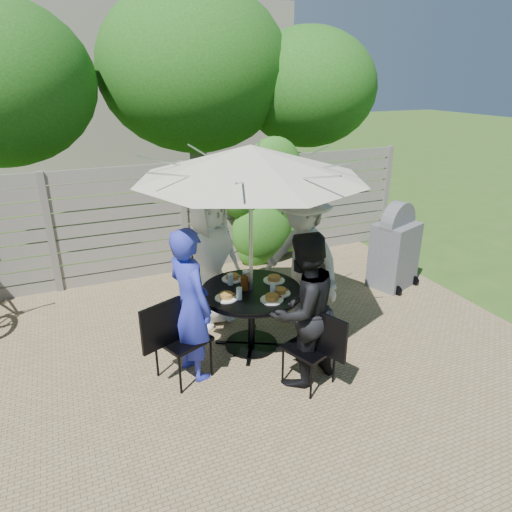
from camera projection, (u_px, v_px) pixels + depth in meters
name	position (u px, v px, depth m)	size (l,w,h in m)	color
backyard_envelope	(118.00, 92.00, 13.02)	(60.00, 60.00, 5.00)	#30541A
patio_table	(251.00, 307.00, 5.40)	(1.48, 1.48, 0.78)	black
umbrella	(251.00, 162.00, 4.76)	(3.14, 3.14, 2.43)	silver
chair_back	(206.00, 300.00, 6.19)	(0.52, 0.65, 0.84)	black
person_back	(210.00, 259.00, 5.86)	(0.87, 0.57, 1.78)	white
chair_left	(182.00, 354.00, 4.91)	(0.77, 0.63, 1.00)	black
person_left	(190.00, 305.00, 4.78)	(0.62, 0.41, 1.71)	#2B33BC
chair_front	(310.00, 362.00, 4.81)	(0.58, 0.71, 0.93)	black
person_front	(302.00, 310.00, 4.70)	(0.82, 0.64, 1.69)	black
chair_right	(307.00, 303.00, 6.08)	(0.68, 0.56, 0.88)	black
person_right	(302.00, 259.00, 5.75)	(1.20, 0.69, 1.86)	#A7A6A2
plate_back	(232.00, 278.00, 5.56)	(0.26, 0.26, 0.06)	white
plate_left	(226.00, 297.00, 5.09)	(0.26, 0.26, 0.06)	white
plate_front	(272.00, 298.00, 5.05)	(0.26, 0.26, 0.06)	white
plate_right	(274.00, 279.00, 5.52)	(0.26, 0.26, 0.06)	white
plate_extra	(280.00, 292.00, 5.20)	(0.24, 0.24, 0.06)	white
glass_back	(230.00, 279.00, 5.41)	(0.07, 0.07, 0.14)	silver
glass_left	(239.00, 294.00, 5.06)	(0.07, 0.07, 0.14)	silver
glass_front	(273.00, 289.00, 5.16)	(0.07, 0.07, 0.14)	silver
syrup_jug	(244.00, 283.00, 5.28)	(0.09, 0.09, 0.16)	#59280C
coffee_cup	(246.00, 276.00, 5.50)	(0.08, 0.08, 0.12)	#C6B293
bbq_grill	(395.00, 249.00, 6.97)	(0.80, 0.71, 1.36)	slate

